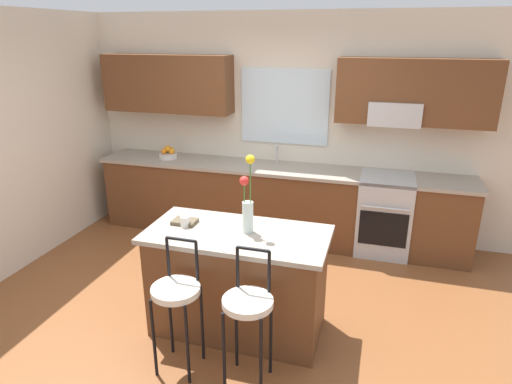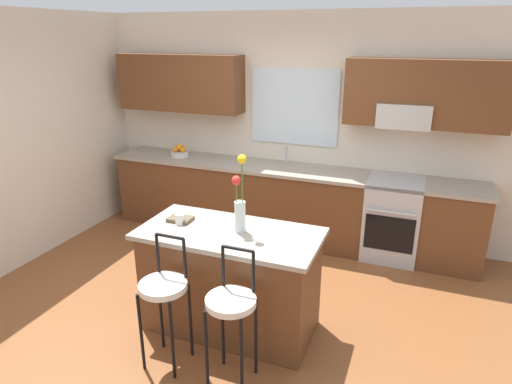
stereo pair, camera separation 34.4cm
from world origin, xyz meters
name	(u,v)px [view 2 (the right image)]	position (x,y,z in m)	size (l,w,h in m)	color
ground_plane	(229,310)	(0.00, 0.00, 0.00)	(14.00, 14.00, 0.00)	brown
wall_left	(24,140)	(-2.56, 0.30, 1.35)	(0.12, 4.60, 2.70)	beige
back_wall_assembly	(296,115)	(0.03, 1.99, 1.50)	(5.60, 0.50, 2.70)	beige
counter_run	(285,203)	(0.00, 1.70, 0.47)	(4.56, 0.64, 0.92)	brown
sink_faucet	(286,153)	(-0.05, 1.84, 1.06)	(0.02, 0.13, 0.23)	#B7BABC
oven_range	(392,219)	(1.29, 1.68, 0.46)	(0.60, 0.64, 0.92)	#B7BABC
kitchen_island	(230,280)	(0.13, -0.21, 0.46)	(1.50, 0.74, 0.92)	brown
bar_stool_near	(164,291)	(-0.15, -0.79, 0.64)	(0.36, 0.36, 1.04)	black
bar_stool_middle	(231,307)	(0.40, -0.79, 0.64)	(0.36, 0.36, 1.04)	black
flower_vase	(240,204)	(0.21, -0.18, 1.16)	(0.12, 0.09, 0.65)	silver
mug_ceramic	(180,219)	(-0.33, -0.22, 0.97)	(0.08, 0.08, 0.09)	silver
cookbook	(180,219)	(-0.36, -0.17, 0.94)	(0.20, 0.15, 0.03)	brown
fruit_bowl_oranges	(180,152)	(-1.46, 1.70, 0.98)	(0.24, 0.24, 0.16)	silver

